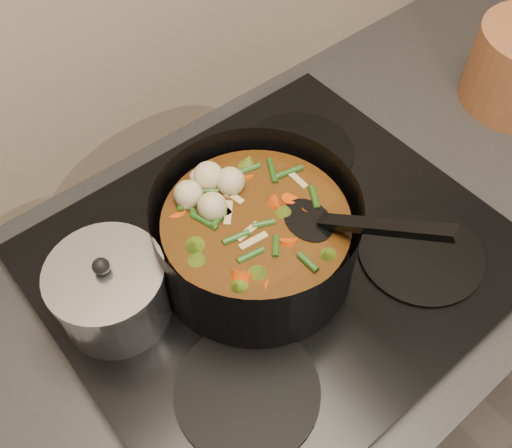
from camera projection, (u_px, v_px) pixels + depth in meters
counter at (270, 379)px, 1.20m from camera, size 2.64×0.64×0.91m
stovetop at (277, 258)px, 0.83m from camera, size 0.62×0.54×0.03m
stockpot at (256, 238)px, 0.76m from camera, size 0.30×0.36×0.20m
saucepan at (111, 292)px, 0.72m from camera, size 0.15×0.15×0.12m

